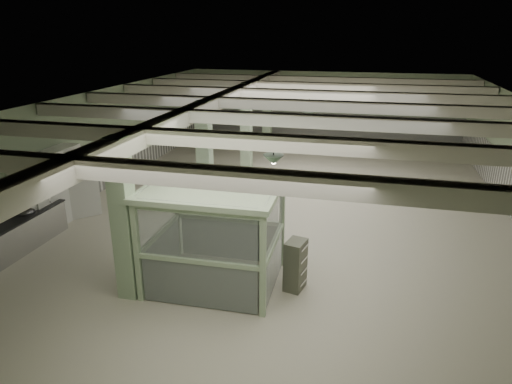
# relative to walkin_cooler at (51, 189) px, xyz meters

# --- Properties ---
(floor) EXTENTS (20.00, 20.00, 0.00)m
(floor) POSITION_rel_walkin_cooler_xyz_m (6.62, 2.98, -1.15)
(floor) COLOR beige
(floor) RESTS_ON ground
(ceiling) EXTENTS (14.00, 20.00, 0.02)m
(ceiling) POSITION_rel_walkin_cooler_xyz_m (6.62, 2.98, 2.45)
(ceiling) COLOR beige
(ceiling) RESTS_ON wall_back
(wall_back) EXTENTS (14.00, 0.02, 3.60)m
(wall_back) POSITION_rel_walkin_cooler_xyz_m (6.62, 12.98, 0.65)
(wall_back) COLOR #91A684
(wall_back) RESTS_ON floor
(wall_front) EXTENTS (14.00, 0.02, 3.60)m
(wall_front) POSITION_rel_walkin_cooler_xyz_m (6.62, -7.02, 0.65)
(wall_front) COLOR #91A684
(wall_front) RESTS_ON floor
(wall_left) EXTENTS (0.02, 20.00, 3.60)m
(wall_left) POSITION_rel_walkin_cooler_xyz_m (-0.38, 2.98, 0.65)
(wall_left) COLOR #91A684
(wall_left) RESTS_ON floor
(wainscot_left) EXTENTS (0.05, 19.90, 1.50)m
(wainscot_left) POSITION_rel_walkin_cooler_xyz_m (-0.35, 2.98, -0.40)
(wainscot_left) COLOR white
(wainscot_left) RESTS_ON floor
(wainscot_back) EXTENTS (13.90, 0.05, 1.50)m
(wainscot_back) POSITION_rel_walkin_cooler_xyz_m (6.62, 12.96, -0.40)
(wainscot_back) COLOR white
(wainscot_back) RESTS_ON floor
(girder) EXTENTS (0.45, 19.90, 0.40)m
(girder) POSITION_rel_walkin_cooler_xyz_m (4.12, 2.98, 2.23)
(girder) COLOR beige
(girder) RESTS_ON ceiling
(beam_a) EXTENTS (13.90, 0.35, 0.32)m
(beam_a) POSITION_rel_walkin_cooler_xyz_m (6.62, -4.52, 2.27)
(beam_a) COLOR beige
(beam_a) RESTS_ON ceiling
(beam_b) EXTENTS (13.90, 0.35, 0.32)m
(beam_b) POSITION_rel_walkin_cooler_xyz_m (6.62, -2.02, 2.27)
(beam_b) COLOR beige
(beam_b) RESTS_ON ceiling
(beam_c) EXTENTS (13.90, 0.35, 0.32)m
(beam_c) POSITION_rel_walkin_cooler_xyz_m (6.62, 0.48, 2.27)
(beam_c) COLOR beige
(beam_c) RESTS_ON ceiling
(beam_d) EXTENTS (13.90, 0.35, 0.32)m
(beam_d) POSITION_rel_walkin_cooler_xyz_m (6.62, 2.98, 2.27)
(beam_d) COLOR beige
(beam_d) RESTS_ON ceiling
(beam_e) EXTENTS (13.90, 0.35, 0.32)m
(beam_e) POSITION_rel_walkin_cooler_xyz_m (6.62, 5.48, 2.27)
(beam_e) COLOR beige
(beam_e) RESTS_ON ceiling
(beam_f) EXTENTS (13.90, 0.35, 0.32)m
(beam_f) POSITION_rel_walkin_cooler_xyz_m (6.62, 7.98, 2.27)
(beam_f) COLOR beige
(beam_f) RESTS_ON ceiling
(beam_g) EXTENTS (13.90, 0.35, 0.32)m
(beam_g) POSITION_rel_walkin_cooler_xyz_m (6.62, 10.48, 2.27)
(beam_g) COLOR beige
(beam_g) RESTS_ON ceiling
(column_a) EXTENTS (0.42, 0.42, 3.60)m
(column_a) POSITION_rel_walkin_cooler_xyz_m (4.12, -3.02, 0.65)
(column_a) COLOR #A7C39D
(column_a) RESTS_ON floor
(column_b) EXTENTS (0.42, 0.42, 3.60)m
(column_b) POSITION_rel_walkin_cooler_xyz_m (4.12, 1.98, 0.65)
(column_b) COLOR #A7C39D
(column_b) RESTS_ON floor
(column_c) EXTENTS (0.42, 0.42, 3.60)m
(column_c) POSITION_rel_walkin_cooler_xyz_m (4.12, 6.98, 0.65)
(column_c) COLOR #A7C39D
(column_c) RESTS_ON floor
(column_d) EXTENTS (0.42, 0.42, 3.60)m
(column_d) POSITION_rel_walkin_cooler_xyz_m (4.12, 10.98, 0.65)
(column_d) COLOR #A7C39D
(column_d) RESTS_ON floor
(pendant_front) EXTENTS (0.44, 0.44, 0.22)m
(pendant_front) POSITION_rel_walkin_cooler_xyz_m (7.12, -2.02, 1.90)
(pendant_front) COLOR #2F3E31
(pendant_front) RESTS_ON ceiling
(pendant_mid) EXTENTS (0.44, 0.44, 0.22)m
(pendant_mid) POSITION_rel_walkin_cooler_xyz_m (7.12, 3.48, 1.90)
(pendant_mid) COLOR #2F3E31
(pendant_mid) RESTS_ON ceiling
(pendant_back) EXTENTS (0.44, 0.44, 0.22)m
(pendant_back) POSITION_rel_walkin_cooler_xyz_m (7.12, 8.48, 1.90)
(pendant_back) COLOR #2F3E31
(pendant_back) RESTS_ON ceiling
(pitcher_near) EXTENTS (0.26, 0.28, 0.30)m
(pitcher_near) POSITION_rel_walkin_cooler_xyz_m (0.16, -1.09, -0.10)
(pitcher_near) COLOR #AFAFB3
(pitcher_near) RESTS_ON prep_counter
(veg_colander) EXTENTS (0.54, 0.54, 0.23)m
(veg_colander) POSITION_rel_walkin_cooler_xyz_m (0.13, -1.32, -0.13)
(veg_colander) COLOR #454449
(veg_colander) RESTS_ON prep_counter
(walkin_cooler) EXTENTS (1.12, 2.50, 2.29)m
(walkin_cooler) POSITION_rel_walkin_cooler_xyz_m (0.00, 0.00, 0.00)
(walkin_cooler) COLOR silver
(walkin_cooler) RESTS_ON floor
(guard_booth) EXTENTS (3.01, 2.57, 2.39)m
(guard_booth) POSITION_rel_walkin_cooler_xyz_m (5.78, -1.99, 0.50)
(guard_booth) COLOR #AAC49C
(guard_booth) RESTS_ON floor
(filing_cabinet) EXTENTS (0.49, 0.62, 1.18)m
(filing_cabinet) POSITION_rel_walkin_cooler_xyz_m (7.63, -1.87, -0.55)
(filing_cabinet) COLOR #5B5E4E
(filing_cabinet) RESTS_ON floor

